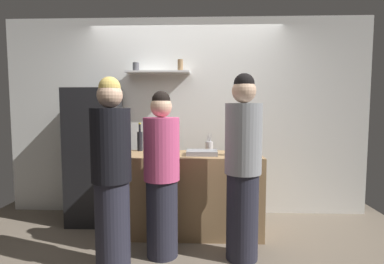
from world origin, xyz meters
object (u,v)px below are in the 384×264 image
(wine_bottle_green_glass, at_px, (248,146))
(person_blonde, at_px, (112,176))
(person_grey_hoodie, at_px, (243,168))
(refrigerator, at_px, (95,156))
(wine_bottle_dark_glass, at_px, (140,140))
(baking_pan, at_px, (202,153))
(utensil_holder, at_px, (209,146))
(person_pink_top, at_px, (162,176))
(water_bottle_plastic, at_px, (236,146))
(wine_bottle_pale_glass, at_px, (175,146))

(wine_bottle_green_glass, distance_m, person_blonde, 1.49)
(wine_bottle_green_glass, height_order, person_grey_hoodie, person_grey_hoodie)
(refrigerator, distance_m, person_blonde, 1.27)
(refrigerator, relative_size, wine_bottle_dark_glass, 4.87)
(baking_pan, height_order, utensil_holder, utensil_holder)
(utensil_holder, height_order, person_pink_top, person_pink_top)
(refrigerator, bearing_deg, person_pink_top, -42.09)
(water_bottle_plastic, distance_m, person_grey_hoodie, 0.50)
(baking_pan, height_order, water_bottle_plastic, water_bottle_plastic)
(wine_bottle_pale_glass, bearing_deg, baking_pan, 16.47)
(water_bottle_plastic, bearing_deg, person_grey_hoodie, -88.01)
(wine_bottle_green_glass, bearing_deg, baking_pan, 177.30)
(baking_pan, xyz_separation_m, person_blonde, (-0.78, -0.78, -0.09))
(refrigerator, distance_m, person_pink_top, 1.29)
(utensil_holder, bearing_deg, person_pink_top, -120.55)
(wine_bottle_pale_glass, distance_m, wine_bottle_green_glass, 0.80)
(refrigerator, bearing_deg, utensil_holder, -3.14)
(wine_bottle_pale_glass, xyz_separation_m, wine_bottle_green_glass, (0.79, 0.06, -0.00))
(baking_pan, xyz_separation_m, person_grey_hoodie, (0.38, -0.53, -0.06))
(wine_bottle_dark_glass, relative_size, wine_bottle_pale_glass, 1.12)
(wine_bottle_pale_glass, distance_m, person_pink_top, 0.49)
(refrigerator, height_order, person_grey_hoodie, person_grey_hoodie)
(water_bottle_plastic, relative_size, person_grey_hoodie, 0.14)
(utensil_holder, height_order, wine_bottle_dark_glass, wine_bottle_dark_glass)
(baking_pan, xyz_separation_m, wine_bottle_dark_glass, (-0.75, 0.27, 0.10))
(wine_bottle_dark_glass, height_order, wine_bottle_pale_glass, wine_bottle_dark_glass)
(wine_bottle_dark_glass, relative_size, person_grey_hoodie, 0.20)
(utensil_holder, distance_m, person_grey_hoodie, 0.87)
(person_blonde, bearing_deg, wine_bottle_green_glass, -77.76)
(water_bottle_plastic, distance_m, person_blonde, 1.37)
(refrigerator, distance_m, wine_bottle_pale_glass, 1.15)
(baking_pan, distance_m, wine_bottle_dark_glass, 0.80)
(refrigerator, height_order, person_pink_top, refrigerator)
(wine_bottle_green_glass, xyz_separation_m, person_blonde, (-1.28, -0.76, -0.17))
(wine_bottle_pale_glass, relative_size, person_blonde, 0.18)
(baking_pan, bearing_deg, wine_bottle_pale_glass, -163.53)
(wine_bottle_green_glass, bearing_deg, person_pink_top, -151.05)
(baking_pan, xyz_separation_m, person_pink_top, (-0.38, -0.51, -0.15))
(person_pink_top, bearing_deg, person_grey_hoodie, 0.45)
(person_grey_hoodie, bearing_deg, baking_pan, 103.27)
(refrigerator, height_order, person_blonde, person_blonde)
(baking_pan, relative_size, wine_bottle_pale_glass, 1.12)
(utensil_holder, bearing_deg, wine_bottle_dark_glass, -179.74)
(wine_bottle_pale_glass, distance_m, water_bottle_plastic, 0.66)
(utensil_holder, bearing_deg, wine_bottle_pale_glass, -136.21)
(water_bottle_plastic, height_order, person_pink_top, person_pink_top)
(wine_bottle_dark_glass, height_order, person_grey_hoodie, person_grey_hoodie)
(refrigerator, bearing_deg, wine_bottle_green_glass, -11.64)
(wine_bottle_dark_glass, bearing_deg, baking_pan, -20.02)
(wine_bottle_pale_glass, bearing_deg, person_pink_top, -101.39)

